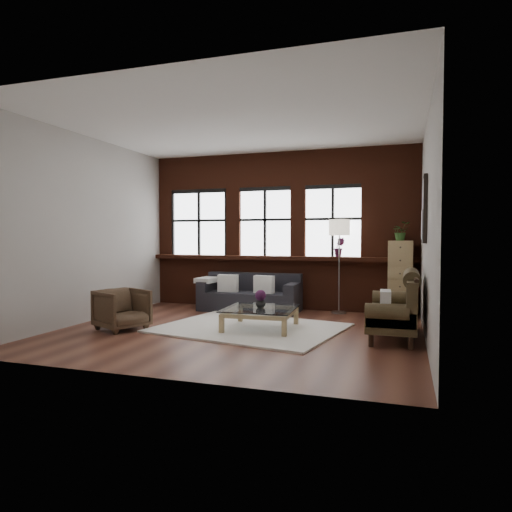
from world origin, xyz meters
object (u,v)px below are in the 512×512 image
(armchair, at_px, (122,309))
(drawer_chest, at_px, (400,279))
(dark_sofa, at_px, (250,293))
(coffee_table, at_px, (261,319))
(vase, at_px, (261,303))
(vintage_settee, at_px, (392,306))
(floor_lamp, at_px, (339,263))

(armchair, relative_size, drawer_chest, 0.51)
(dark_sofa, height_order, coffee_table, dark_sofa)
(dark_sofa, xyz_separation_m, coffee_table, (0.77, -1.72, -0.19))
(drawer_chest, bearing_deg, vase, -137.13)
(vase, relative_size, drawer_chest, 0.12)
(armchair, bearing_deg, vintage_settee, -54.47)
(vase, distance_m, floor_lamp, 2.27)
(coffee_table, bearing_deg, floor_lamp, 64.35)
(dark_sofa, height_order, vintage_settee, vintage_settee)
(vintage_settee, distance_m, coffee_table, 2.01)
(coffee_table, xyz_separation_m, vase, (0.00, -0.00, 0.26))
(dark_sofa, height_order, armchair, dark_sofa)
(drawer_chest, bearing_deg, dark_sofa, -175.86)
(dark_sofa, height_order, vase, dark_sofa)
(vintage_settee, height_order, floor_lamp, floor_lamp)
(vase, bearing_deg, dark_sofa, 114.11)
(armchair, relative_size, coffee_table, 0.65)
(dark_sofa, xyz_separation_m, drawer_chest, (2.85, 0.21, 0.34))
(dark_sofa, xyz_separation_m, vintage_settee, (2.76, -1.58, 0.10))
(vintage_settee, relative_size, floor_lamp, 0.87)
(dark_sofa, relative_size, coffee_table, 1.83)
(vintage_settee, xyz_separation_m, vase, (-1.99, -0.14, -0.02))
(drawer_chest, height_order, floor_lamp, floor_lamp)
(floor_lamp, bearing_deg, armchair, -139.00)
(armchair, distance_m, coffee_table, 2.20)
(dark_sofa, distance_m, vase, 1.89)
(vintage_settee, xyz_separation_m, drawer_chest, (0.09, 1.78, 0.24))
(dark_sofa, height_order, floor_lamp, floor_lamp)
(dark_sofa, bearing_deg, coffee_table, -65.89)
(armchair, bearing_deg, drawer_chest, -33.75)
(coffee_table, relative_size, drawer_chest, 0.77)
(armchair, bearing_deg, dark_sofa, -4.58)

